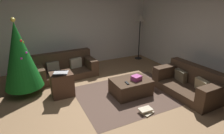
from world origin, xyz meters
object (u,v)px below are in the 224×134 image
object	(u,v)px
gift_box	(136,78)
couch_right	(190,83)
christmas_tree	(20,56)
book_stack	(146,111)
couch_left	(65,68)
ottoman	(131,87)
side_table	(62,84)
corner_lamp	(140,21)
tv_remote	(127,83)
laptop	(60,72)

from	to	relation	value
gift_box	couch_right	bearing A→B (deg)	-23.24
christmas_tree	book_stack	xyz separation A→B (m)	(2.23, -2.05, -0.95)
couch_left	christmas_tree	bearing A→B (deg)	27.37
christmas_tree	ottoman	bearing A→B (deg)	-26.86
ottoman	gift_box	world-z (taller)	gift_box
side_table	corner_lamp	size ratio (longest dim) A/B	0.34
gift_box	book_stack	xyz separation A→B (m)	(-0.24, -0.77, -0.40)
christmas_tree	book_stack	distance (m)	3.17
gift_box	side_table	bearing A→B (deg)	154.78
couch_right	book_stack	xyz separation A→B (m)	(-1.49, -0.23, -0.23)
couch_left	side_table	bearing A→B (deg)	70.48
tv_remote	laptop	size ratio (longest dim) A/B	0.32
corner_lamp	gift_box	bearing A→B (deg)	-125.45
tv_remote	laptop	world-z (taller)	laptop
corner_lamp	couch_left	bearing A→B (deg)	-171.85
book_stack	corner_lamp	xyz separation A→B (m)	(1.96, 3.18, 1.42)
ottoman	tv_remote	xyz separation A→B (m)	(-0.19, -0.13, 0.21)
couch_right	laptop	distance (m)	3.21
ottoman	laptop	world-z (taller)	laptop
tv_remote	book_stack	xyz separation A→B (m)	(0.06, -0.71, -0.36)
laptop	gift_box	bearing A→B (deg)	-23.30
book_stack	gift_box	bearing A→B (deg)	72.59
couch_right	laptop	world-z (taller)	laptop
corner_lamp	side_table	bearing A→B (deg)	-154.15
tv_remote	christmas_tree	bearing A→B (deg)	154.73
couch_right	gift_box	bearing A→B (deg)	65.50
couch_left	laptop	xyz separation A→B (m)	(-0.36, -1.25, 0.38)
couch_left	couch_right	world-z (taller)	couch_left
couch_left	side_table	xyz separation A→B (m)	(-0.34, -1.20, 0.03)
couch_left	ottoman	size ratio (longest dim) A/B	1.98
christmas_tree	book_stack	size ratio (longest dim) A/B	6.05
gift_box	book_stack	world-z (taller)	gift_box
couch_right	book_stack	distance (m)	1.53
couch_left	side_table	size ratio (longest dim) A/B	3.11
christmas_tree	corner_lamp	distance (m)	4.36
ottoman	gift_box	xyz separation A→B (m)	(0.10, -0.08, 0.25)
couch_left	christmas_tree	size ratio (longest dim) A/B	0.98
couch_left	gift_box	distance (m)	2.38
ottoman	couch_right	bearing A→B (deg)	-24.54
ottoman	laptop	xyz separation A→B (m)	(-1.57, 0.64, 0.45)
christmas_tree	book_stack	world-z (taller)	christmas_tree
christmas_tree	side_table	bearing A→B (deg)	-31.51
ottoman	corner_lamp	distance (m)	3.22
book_stack	tv_remote	bearing A→B (deg)	94.52
couch_right	corner_lamp	size ratio (longest dim) A/B	0.95
ottoman	christmas_tree	distance (m)	2.77
gift_box	side_table	distance (m)	1.83
ottoman	christmas_tree	xyz separation A→B (m)	(-2.36, 1.20, 0.80)
christmas_tree	corner_lamp	xyz separation A→B (m)	(4.18, 1.13, 0.47)
christmas_tree	laptop	world-z (taller)	christmas_tree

